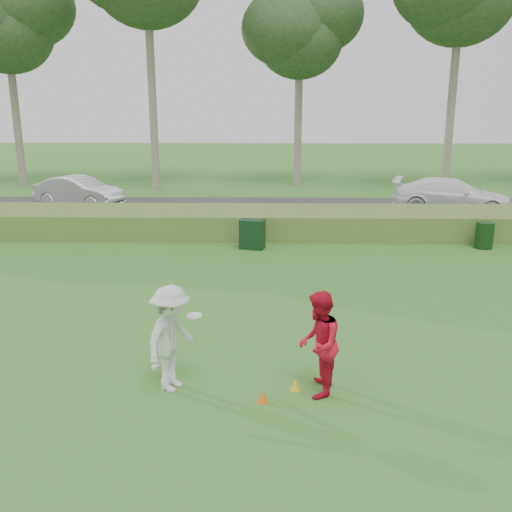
{
  "coord_description": "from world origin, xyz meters",
  "views": [
    {
      "loc": [
        0.26,
        -8.93,
        4.82
      ],
      "look_at": [
        0.0,
        4.0,
        1.3
      ],
      "focal_mm": 40.0,
      "sensor_mm": 36.0,
      "label": 1
    }
  ],
  "objects_px": {
    "player_red": "(319,344)",
    "utility_cabinet": "(252,234)",
    "cone_orange": "(263,397)",
    "player_white": "(171,338)",
    "trash_bin": "(484,235)",
    "cone_yellow": "(296,384)",
    "car_right": "(452,196)",
    "car_mid": "(79,191)"
  },
  "relations": [
    {
      "from": "player_red",
      "to": "utility_cabinet",
      "type": "xyz_separation_m",
      "value": [
        -1.36,
        9.88,
        -0.41
      ]
    },
    {
      "from": "cone_orange",
      "to": "utility_cabinet",
      "type": "distance_m",
      "value": 10.22
    },
    {
      "from": "player_white",
      "to": "cone_orange",
      "type": "bearing_deg",
      "value": -81.63
    },
    {
      "from": "player_white",
      "to": "trash_bin",
      "type": "relative_size",
      "value": 2.08
    },
    {
      "from": "cone_yellow",
      "to": "cone_orange",
      "type": "bearing_deg",
      "value": -142.64
    },
    {
      "from": "cone_orange",
      "to": "trash_bin",
      "type": "relative_size",
      "value": 0.22
    },
    {
      "from": "player_white",
      "to": "car_right",
      "type": "relative_size",
      "value": 0.37
    },
    {
      "from": "cone_yellow",
      "to": "trash_bin",
      "type": "bearing_deg",
      "value": 55.59
    },
    {
      "from": "trash_bin",
      "to": "car_right",
      "type": "bearing_deg",
      "value": 82.49
    },
    {
      "from": "cone_orange",
      "to": "trash_bin",
      "type": "xyz_separation_m",
      "value": [
        7.4,
        10.41,
        0.35
      ]
    },
    {
      "from": "player_white",
      "to": "utility_cabinet",
      "type": "bearing_deg",
      "value": 17.9
    },
    {
      "from": "utility_cabinet",
      "to": "cone_yellow",
      "type": "bearing_deg",
      "value": -69.34
    },
    {
      "from": "player_red",
      "to": "car_mid",
      "type": "bearing_deg",
      "value": -141.08
    },
    {
      "from": "car_mid",
      "to": "car_right",
      "type": "distance_m",
      "value": 16.97
    },
    {
      "from": "trash_bin",
      "to": "car_mid",
      "type": "distance_m",
      "value": 17.7
    },
    {
      "from": "trash_bin",
      "to": "car_mid",
      "type": "relative_size",
      "value": 0.21
    },
    {
      "from": "player_red",
      "to": "utility_cabinet",
      "type": "distance_m",
      "value": 9.98
    },
    {
      "from": "player_red",
      "to": "utility_cabinet",
      "type": "bearing_deg",
      "value": -162.2
    },
    {
      "from": "utility_cabinet",
      "to": "player_white",
      "type": "bearing_deg",
      "value": -81.75
    },
    {
      "from": "player_white",
      "to": "cone_orange",
      "type": "distance_m",
      "value": 1.83
    },
    {
      "from": "player_red",
      "to": "trash_bin",
      "type": "height_order",
      "value": "player_red"
    },
    {
      "from": "cone_yellow",
      "to": "car_right",
      "type": "distance_m",
      "value": 17.93
    },
    {
      "from": "trash_bin",
      "to": "car_right",
      "type": "relative_size",
      "value": 0.18
    },
    {
      "from": "car_right",
      "to": "cone_yellow",
      "type": "bearing_deg",
      "value": 172.14
    },
    {
      "from": "cone_yellow",
      "to": "car_mid",
      "type": "height_order",
      "value": "car_mid"
    },
    {
      "from": "car_mid",
      "to": "trash_bin",
      "type": "bearing_deg",
      "value": -92.92
    },
    {
      "from": "player_red",
      "to": "car_right",
      "type": "distance_m",
      "value": 17.86
    },
    {
      "from": "cone_yellow",
      "to": "utility_cabinet",
      "type": "xyz_separation_m",
      "value": [
        -1.0,
        9.77,
        0.4
      ]
    },
    {
      "from": "cone_orange",
      "to": "player_white",
      "type": "bearing_deg",
      "value": 163.89
    },
    {
      "from": "player_white",
      "to": "car_right",
      "type": "distance_m",
      "value": 18.9
    },
    {
      "from": "player_red",
      "to": "cone_orange",
      "type": "relative_size",
      "value": 9.16
    },
    {
      "from": "car_mid",
      "to": "cone_yellow",
      "type": "bearing_deg",
      "value": -130.3
    },
    {
      "from": "utility_cabinet",
      "to": "car_mid",
      "type": "xyz_separation_m",
      "value": [
        -8.28,
        7.53,
        0.26
      ]
    },
    {
      "from": "cone_yellow",
      "to": "player_white",
      "type": "bearing_deg",
      "value": 179.37
    },
    {
      "from": "cone_yellow",
      "to": "trash_bin",
      "type": "distance_m",
      "value": 12.1
    },
    {
      "from": "cone_yellow",
      "to": "car_mid",
      "type": "distance_m",
      "value": 19.64
    },
    {
      "from": "player_red",
      "to": "trash_bin",
      "type": "xyz_separation_m",
      "value": [
        6.47,
        10.09,
        -0.46
      ]
    },
    {
      "from": "player_white",
      "to": "player_red",
      "type": "xyz_separation_m",
      "value": [
        2.49,
        -0.13,
        -0.03
      ]
    },
    {
      "from": "player_white",
      "to": "cone_orange",
      "type": "xyz_separation_m",
      "value": [
        1.56,
        -0.45,
        -0.83
      ]
    },
    {
      "from": "player_red",
      "to": "cone_yellow",
      "type": "bearing_deg",
      "value": -96.25
    },
    {
      "from": "car_right",
      "to": "utility_cabinet",
      "type": "bearing_deg",
      "value": 144.03
    },
    {
      "from": "player_red",
      "to": "car_right",
      "type": "height_order",
      "value": "player_red"
    }
  ]
}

